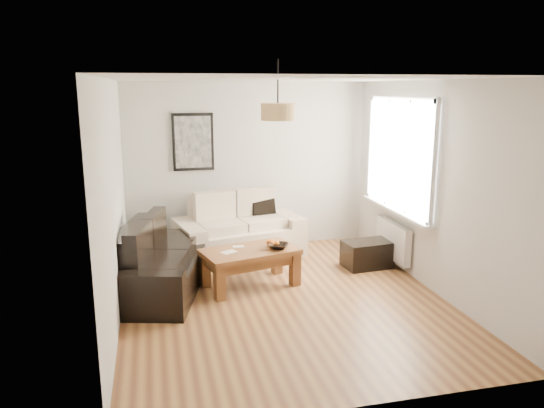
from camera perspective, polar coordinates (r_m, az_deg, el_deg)
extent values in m
plane|color=brown|center=(6.40, 1.24, -10.38)|extent=(4.50, 4.50, 0.00)
cube|color=white|center=(7.59, 13.18, -3.92)|extent=(0.10, 0.90, 0.52)
cylinder|color=tan|center=(6.18, 0.64, 10.12)|extent=(0.40, 0.40, 0.20)
cube|color=black|center=(7.53, 10.42, -5.44)|extent=(0.70, 0.49, 0.38)
cube|color=black|center=(7.94, -6.96, -0.13)|extent=(0.39, 0.15, 0.38)
cube|color=black|center=(8.07, -1.07, 0.17)|extent=(0.40, 0.19, 0.38)
imported|color=black|center=(6.66, 0.73, -4.65)|extent=(0.33, 0.33, 0.06)
sphere|color=orange|center=(6.77, -0.01, -4.29)|extent=(0.10, 0.10, 0.09)
sphere|color=orange|center=(6.75, 0.55, -4.33)|extent=(0.07, 0.07, 0.06)
sphere|color=#DB5C12|center=(6.78, -0.38, -4.26)|extent=(0.08, 0.08, 0.06)
cube|color=silver|center=(6.54, -4.75, -5.29)|extent=(0.23, 0.21, 0.01)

